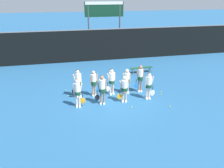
{
  "coord_description": "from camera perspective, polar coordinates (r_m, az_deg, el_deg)",
  "views": [
    {
      "loc": [
        -2.68,
        -11.91,
        6.03
      ],
      "look_at": [
        0.01,
        0.02,
        0.94
      ],
      "focal_mm": 35.0,
      "sensor_mm": 36.0,
      "label": 1
    }
  ],
  "objects": [
    {
      "name": "player_7",
      "position": [
        13.94,
        3.89,
        1.27
      ],
      "size": [
        0.64,
        0.35,
        1.64
      ],
      "rotation": [
        0.0,
        0.0,
        -0.12
      ],
      "color": "tan",
      "rests_on": "ground_plane"
    },
    {
      "name": "player_0",
      "position": [
        12.32,
        -8.98,
        -1.86
      ],
      "size": [
        0.63,
        0.34,
        1.69
      ],
      "rotation": [
        0.0,
        0.0,
        -0.08
      ],
      "color": "beige",
      "rests_on": "ground_plane"
    },
    {
      "name": "bench_courtside",
      "position": [
        18.01,
        7.68,
        4.1
      ],
      "size": [
        1.86,
        0.45,
        0.43
      ],
      "rotation": [
        0.0,
        0.0,
        0.05
      ],
      "color": "#19472D",
      "rests_on": "ground_plane"
    },
    {
      "name": "tennis_ball_1",
      "position": [
        14.35,
        12.58,
        -2.67
      ],
      "size": [
        0.07,
        0.07,
        0.07
      ],
      "primitive_type": "sphere",
      "color": "#CCE033",
      "rests_on": "ground_plane"
    },
    {
      "name": "tennis_ball_7",
      "position": [
        14.22,
        10.16,
        -2.71
      ],
      "size": [
        0.07,
        0.07,
        0.07
      ],
      "primitive_type": "sphere",
      "color": "#CCE033",
      "rests_on": "ground_plane"
    },
    {
      "name": "tennis_ball_6",
      "position": [
        12.53,
        5.09,
        -6.08
      ],
      "size": [
        0.07,
        0.07,
        0.07
      ],
      "primitive_type": "sphere",
      "color": "#CCE033",
      "rests_on": "ground_plane"
    },
    {
      "name": "tennis_ball_2",
      "position": [
        12.99,
        14.86,
        -5.71
      ],
      "size": [
        0.07,
        0.07,
        0.07
      ],
      "primitive_type": "sphere",
      "color": "#CCE033",
      "rests_on": "ground_plane"
    },
    {
      "name": "player_2",
      "position": [
        12.76,
        3.26,
        -0.78
      ],
      "size": [
        0.68,
        0.39,
        1.64
      ],
      "rotation": [
        0.0,
        0.0,
        -0.21
      ],
      "color": "tan",
      "rests_on": "ground_plane"
    },
    {
      "name": "player_3",
      "position": [
        13.3,
        9.59,
        0.06
      ],
      "size": [
        0.67,
        0.38,
        1.7
      ],
      "rotation": [
        0.0,
        0.0,
        0.05
      ],
      "color": "beige",
      "rests_on": "ground_plane"
    },
    {
      "name": "tennis_ball_5",
      "position": [
        14.96,
        -11.99,
        -1.56
      ],
      "size": [
        0.06,
        0.06,
        0.06
      ],
      "primitive_type": "sphere",
      "color": "#CCE033",
      "rests_on": "ground_plane"
    },
    {
      "name": "player_4",
      "position": [
        13.48,
        -8.91,
        0.74
      ],
      "size": [
        0.64,
        0.35,
        1.81
      ],
      "rotation": [
        0.0,
        0.0,
        0.2
      ],
      "color": "beige",
      "rests_on": "ground_plane"
    },
    {
      "name": "fence_windscreen",
      "position": [
        20.92,
        -5.14,
        10.05
      ],
      "size": [
        60.0,
        0.08,
        3.01
      ],
      "color": "black",
      "rests_on": "ground_plane"
    },
    {
      "name": "ground_plane",
      "position": [
        13.61,
        -0.04,
        -3.69
      ],
      "size": [
        140.0,
        140.0,
        0.0
      ],
      "primitive_type": "plane",
      "color": "#235684"
    },
    {
      "name": "player_1",
      "position": [
        12.46,
        -2.62,
        -0.83
      ],
      "size": [
        0.67,
        0.41,
        1.79
      ],
      "rotation": [
        0.0,
        0.0,
        -0.21
      ],
      "color": "#8C664C",
      "rests_on": "ground_plane"
    },
    {
      "name": "player_5",
      "position": [
        13.55,
        -4.76,
        0.61
      ],
      "size": [
        0.64,
        0.34,
        1.68
      ],
      "rotation": [
        0.0,
        0.0,
        0.13
      ],
      "color": "tan",
      "rests_on": "ground_plane"
    },
    {
      "name": "tennis_ball_4",
      "position": [
        14.08,
        -11.41,
        -3.08
      ],
      "size": [
        0.07,
        0.07,
        0.07
      ],
      "primitive_type": "sphere",
      "color": "#CCE033",
      "rests_on": "ground_plane"
    },
    {
      "name": "tennis_ball_0",
      "position": [
        14.75,
        12.66,
        -1.97
      ],
      "size": [
        0.07,
        0.07,
        0.07
      ],
      "primitive_type": "sphere",
      "color": "#CCE033",
      "rests_on": "ground_plane"
    },
    {
      "name": "scoreboard",
      "position": [
        22.44,
        -2.03,
        17.82
      ],
      "size": [
        3.84,
        0.15,
        5.32
      ],
      "color": "#515156",
      "rests_on": "ground_plane"
    },
    {
      "name": "player_6",
      "position": [
        13.69,
        -0.12,
        1.23
      ],
      "size": [
        0.66,
        0.38,
        1.74
      ],
      "rotation": [
        0.0,
        0.0,
        0.13
      ],
      "color": "beige",
      "rests_on": "ground_plane"
    },
    {
      "name": "tennis_ball_3",
      "position": [
        15.71,
        9.62,
        -0.17
      ],
      "size": [
        0.06,
        0.06,
        0.06
      ],
      "primitive_type": "sphere",
      "color": "#CCE033",
      "rests_on": "ground_plane"
    },
    {
      "name": "player_8",
      "position": [
        14.2,
        7.4,
        2.04
      ],
      "size": [
        0.64,
        0.35,
        1.82
      ],
      "rotation": [
        0.0,
        0.0,
        -0.0
      ],
      "color": "#8C664C",
      "rests_on": "ground_plane"
    }
  ]
}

